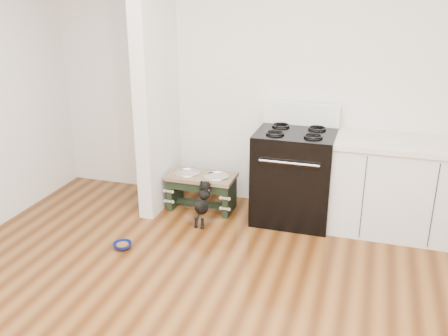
% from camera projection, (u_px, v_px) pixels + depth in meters
% --- Properties ---
extents(room_shell, '(5.00, 5.00, 5.00)m').
position_uv_depth(room_shell, '(191.00, 110.00, 2.69)').
color(room_shell, silver).
rests_on(room_shell, ground).
extents(partition_wall, '(0.15, 0.80, 2.70)m').
position_uv_depth(partition_wall, '(156.00, 80.00, 4.99)').
color(partition_wall, silver).
rests_on(partition_wall, ground).
extents(oven_range, '(0.76, 0.69, 1.14)m').
position_uv_depth(oven_range, '(294.00, 174.00, 4.95)').
color(oven_range, black).
rests_on(oven_range, ground).
extents(cabinet_run, '(1.24, 0.64, 0.91)m').
position_uv_depth(cabinet_run, '(397.00, 187.00, 4.71)').
color(cabinet_run, silver).
rests_on(cabinet_run, ground).
extents(dog_feeder, '(0.70, 0.37, 0.40)m').
position_uv_depth(dog_feeder, '(202.00, 185.00, 5.23)').
color(dog_feeder, black).
rests_on(dog_feeder, ground).
extents(puppy, '(0.12, 0.36, 0.43)m').
position_uv_depth(puppy, '(203.00, 202.00, 4.92)').
color(puppy, black).
rests_on(puppy, ground).
extents(floor_bowl, '(0.22, 0.22, 0.05)m').
position_uv_depth(floor_bowl, '(123.00, 246.00, 4.52)').
color(floor_bowl, navy).
rests_on(floor_bowl, ground).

